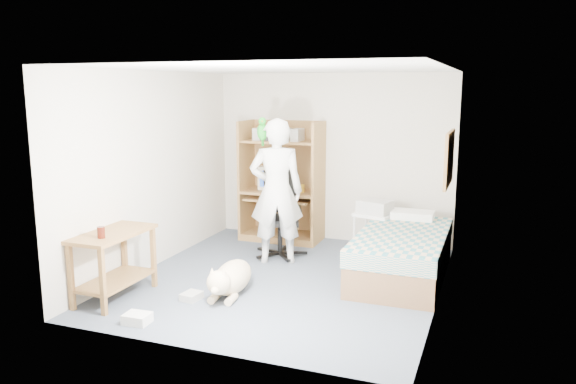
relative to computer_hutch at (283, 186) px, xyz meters
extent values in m
plane|color=#4C5667|center=(0.70, -1.74, -0.82)|extent=(4.00, 4.00, 0.00)
cube|color=beige|center=(0.70, 0.26, 0.43)|extent=(3.60, 0.02, 2.50)
cube|color=beige|center=(2.50, -1.74, 0.43)|extent=(0.02, 4.00, 2.50)
cube|color=beige|center=(-1.10, -1.74, 0.43)|extent=(0.02, 4.00, 2.50)
cube|color=white|center=(0.70, -1.74, 1.68)|extent=(3.60, 4.00, 0.02)
cube|color=brown|center=(-0.58, -0.04, 0.08)|extent=(0.04, 0.60, 1.80)
cube|color=brown|center=(0.58, -0.04, 0.08)|extent=(0.04, 0.60, 1.80)
cube|color=brown|center=(0.00, 0.25, 0.08)|extent=(1.20, 0.02, 1.80)
cube|color=brown|center=(0.00, -0.04, -0.08)|extent=(1.12, 0.60, 0.04)
cube|color=brown|center=(0.00, -0.12, -0.18)|extent=(1.00, 0.50, 0.03)
cube|color=brown|center=(0.00, -0.04, 0.68)|extent=(1.12, 0.55, 0.03)
cube|color=brown|center=(0.00, -0.04, -0.77)|extent=(1.12, 0.60, 0.10)
cube|color=brown|center=(2.00, -1.14, -0.64)|extent=(1.00, 2.00, 0.36)
cube|color=teal|center=(2.00, -1.14, -0.36)|extent=(1.02, 2.02, 0.20)
cube|color=white|center=(2.00, -0.34, -0.22)|extent=(0.55, 0.35, 0.12)
cube|color=brown|center=(-0.85, -2.94, -0.09)|extent=(0.50, 1.00, 0.04)
cube|color=brown|center=(-1.05, -3.39, -0.47)|extent=(0.05, 0.05, 0.70)
cube|color=brown|center=(-0.65, -3.39, -0.47)|extent=(0.05, 0.05, 0.70)
cube|color=brown|center=(-1.05, -2.49, -0.47)|extent=(0.05, 0.05, 0.70)
cube|color=brown|center=(-0.65, -2.49, -0.47)|extent=(0.05, 0.05, 0.70)
cube|color=brown|center=(-0.85, -2.94, -0.62)|extent=(0.46, 0.92, 0.03)
cube|color=olive|center=(2.48, -0.84, 0.63)|extent=(0.03, 0.90, 0.60)
cube|color=brown|center=(2.47, -0.84, 0.94)|extent=(0.04, 0.94, 0.04)
cube|color=brown|center=(2.47, -0.84, 0.32)|extent=(0.04, 0.94, 0.04)
cylinder|color=black|center=(0.29, -0.85, -0.78)|extent=(0.65, 0.65, 0.06)
cylinder|color=black|center=(0.29, -0.85, -0.57)|extent=(0.06, 0.06, 0.43)
cube|color=black|center=(0.29, -0.85, -0.31)|extent=(0.64, 0.64, 0.09)
cube|color=black|center=(0.20, -0.62, 0.04)|extent=(0.45, 0.22, 0.59)
cube|color=black|center=(0.04, -0.95, -0.15)|extent=(0.16, 0.32, 0.04)
cube|color=black|center=(0.54, -0.75, -0.15)|extent=(0.16, 0.32, 0.04)
imported|color=white|center=(0.34, -1.10, 0.13)|extent=(0.81, 0.68, 1.91)
ellipsoid|color=#148E1B|center=(0.14, -1.08, 0.90)|extent=(0.14, 0.14, 0.22)
sphere|color=#148E1B|center=(0.15, -1.12, 1.04)|extent=(0.10, 0.10, 0.10)
cone|color=#E84714|center=(0.17, -1.17, 1.04)|extent=(0.05, 0.05, 0.04)
cylinder|color=#148E1B|center=(0.12, -1.03, 0.77)|extent=(0.09, 0.15, 0.14)
ellipsoid|color=beige|center=(0.28, -2.32, -0.65)|extent=(0.45, 0.81, 0.35)
sphere|color=beige|center=(0.33, -2.75, -0.56)|extent=(0.26, 0.26, 0.26)
cone|color=beige|center=(0.27, -2.78, -0.44)|extent=(0.08, 0.08, 0.10)
cone|color=beige|center=(0.40, -2.76, -0.44)|extent=(0.08, 0.08, 0.10)
ellipsoid|color=beige|center=(0.34, -2.86, -0.60)|extent=(0.10, 0.15, 0.09)
cylinder|color=beige|center=(0.24, -1.91, -0.71)|extent=(0.09, 0.25, 0.12)
cube|color=white|center=(1.49, -0.37, -0.24)|extent=(0.59, 0.52, 0.04)
cube|color=white|center=(1.49, -0.37, -0.67)|extent=(0.54, 0.47, 0.03)
cylinder|color=white|center=(1.27, -0.54, -0.53)|extent=(0.03, 0.03, 0.58)
cylinder|color=white|center=(1.71, -0.54, -0.53)|extent=(0.03, 0.03, 0.58)
cylinder|color=white|center=(1.27, -0.20, -0.53)|extent=(0.03, 0.03, 0.58)
cylinder|color=white|center=(1.71, -0.20, -0.53)|extent=(0.03, 0.03, 0.58)
cube|color=#B1B1AC|center=(1.49, -0.37, -0.13)|extent=(0.49, 0.42, 0.18)
cube|color=beige|center=(-0.14, 0.01, 0.13)|extent=(0.39, 0.41, 0.36)
cube|color=navy|center=(-0.15, -0.18, 0.13)|extent=(0.30, 0.03, 0.24)
cube|color=beige|center=(0.00, -0.16, -0.15)|extent=(0.45, 0.17, 0.03)
cylinder|color=gold|center=(0.34, -0.09, 0.00)|extent=(0.08, 0.08, 0.12)
cylinder|color=#41130A|center=(-0.80, -3.18, -0.01)|extent=(0.08, 0.08, 0.12)
cube|color=silver|center=(-0.22, -3.44, -0.77)|extent=(0.26, 0.21, 0.10)
cube|color=#ACACA7|center=(-0.03, -2.70, -0.78)|extent=(0.21, 0.24, 0.08)
camera|label=1|loc=(3.00, -7.79, 1.48)|focal=35.00mm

